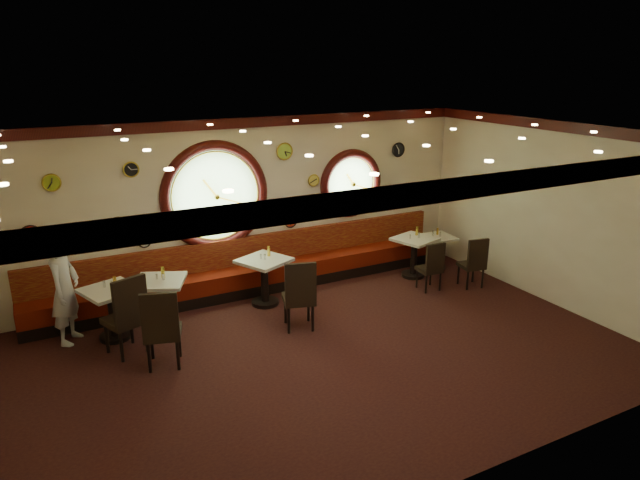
{
  "coord_description": "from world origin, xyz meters",
  "views": [
    {
      "loc": [
        -3.54,
        -6.63,
        4.17
      ],
      "look_at": [
        0.36,
        0.8,
        1.5
      ],
      "focal_mm": 32.0,
      "sensor_mm": 36.0,
      "label": 1
    }
  ],
  "objects": [
    {
      "name": "chair_c",
      "position": [
        0.04,
        0.89,
        0.67
      ],
      "size": [
        0.61,
        0.61,
        0.73
      ],
      "rotation": [
        0.0,
        0.0,
        -0.29
      ],
      "color": "black",
      "rests_on": "floor"
    },
    {
      "name": "porthole_right_frame",
      "position": [
        2.2,
        2.98,
        1.8
      ],
      "size": [
        1.38,
        0.18,
        1.38
      ],
      "primitive_type": "torus",
      "rotation": [
        1.57,
        0.0,
        0.0
      ],
      "color": "#350A09",
      "rests_on": "wall_back"
    },
    {
      "name": "table_c",
      "position": [
        -0.07,
        2.1,
        0.53
      ],
      "size": [
        1.02,
        1.02,
        0.85
      ],
      "color": "black",
      "rests_on": "floor"
    },
    {
      "name": "condiment_e_pepper",
      "position": [
        3.84,
        2.11,
        0.74
      ],
      "size": [
        0.03,
        0.03,
        0.09
      ],
      "primitive_type": "cylinder",
      "color": "silver",
      "rests_on": "table_e"
    },
    {
      "name": "wall_back",
      "position": [
        0.0,
        3.0,
        1.6
      ],
      "size": [
        9.0,
        0.02,
        3.2
      ],
      "primitive_type": "cube",
      "color": "beige",
      "rests_on": "floor"
    },
    {
      "name": "chair_e",
      "position": [
        3.74,
        0.97,
        0.57
      ],
      "size": [
        0.48,
        0.48,
        0.61
      ],
      "rotation": [
        0.0,
        0.0,
        -0.17
      ],
      "color": "black",
      "rests_on": "floor"
    },
    {
      "name": "condiment_a_salt",
      "position": [
        -2.71,
        2.08,
        0.89
      ],
      "size": [
        0.04,
        0.04,
        0.11
      ],
      "primitive_type": "cylinder",
      "color": "silver",
      "rests_on": "table_a"
    },
    {
      "name": "wall_clock_2",
      "position": [
        -2.3,
        2.96,
        1.5
      ],
      "size": [
        0.36,
        0.03,
        0.36
      ],
      "primitive_type": "cylinder",
      "rotation": [
        1.57,
        0.0,
        0.0
      ],
      "color": "yellow",
      "rests_on": "wall_back"
    },
    {
      "name": "condiment_a_bottle",
      "position": [
        -2.56,
        2.02,
        0.92
      ],
      "size": [
        0.05,
        0.05,
        0.17
      ],
      "primitive_type": "cylinder",
      "color": "gold",
      "rests_on": "table_a"
    },
    {
      "name": "condiment_d_pepper",
      "position": [
        3.16,
        1.95,
        0.86
      ],
      "size": [
        0.04,
        0.04,
        0.11
      ],
      "primitive_type": "cylinder",
      "color": "silver",
      "rests_on": "table_d"
    },
    {
      "name": "wall_clock_0",
      "position": [
        3.55,
        2.96,
        1.45
      ],
      "size": [
        0.34,
        0.03,
        0.34
      ],
      "primitive_type": "cylinder",
      "rotation": [
        1.57,
        0.0,
        0.0
      ],
      "color": "silver",
      "rests_on": "wall_back"
    },
    {
      "name": "molding_right",
      "position": [
        4.45,
        0.0,
        3.11
      ],
      "size": [
        0.1,
        6.0,
        0.18
      ],
      "primitive_type": "cube",
      "color": "#350A09",
      "rests_on": "wall_back"
    },
    {
      "name": "wall_right",
      "position": [
        4.5,
        0.0,
        1.6
      ],
      "size": [
        0.02,
        6.0,
        3.2
      ],
      "primitive_type": "cube",
      "color": "beige",
      "rests_on": "floor"
    },
    {
      "name": "wall_clock_6",
      "position": [
        0.75,
        2.96,
        2.55
      ],
      "size": [
        0.3,
        0.03,
        0.3
      ],
      "primitive_type": "cylinder",
      "rotation": [
        1.57,
        0.0,
        0.0
      ],
      "color": "#A4D442",
      "rests_on": "wall_back"
    },
    {
      "name": "condiment_b_pepper",
      "position": [
        -1.84,
        1.96,
        0.89
      ],
      "size": [
        0.04,
        0.04,
        0.11
      ],
      "primitive_type": "cylinder",
      "color": "#B9B8BD",
      "rests_on": "table_b"
    },
    {
      "name": "porthole_left_frame",
      "position": [
        -0.6,
        2.98,
        1.85
      ],
      "size": [
        1.98,
        0.18,
        1.98
      ],
      "primitive_type": "torus",
      "rotation": [
        1.57,
        0.0,
        0.0
      ],
      "color": "#350A09",
      "rests_on": "wall_back"
    },
    {
      "name": "condiment_d_bottle",
      "position": [
        3.24,
        2.12,
        0.89
      ],
      "size": [
        0.05,
        0.05,
        0.17
      ],
      "primitive_type": "cylinder",
      "color": "gold",
      "rests_on": "table_d"
    },
    {
      "name": "molding_back",
      "position": [
        0.0,
        2.95,
        3.11
      ],
      "size": [
        9.0,
        0.1,
        0.18
      ],
      "primitive_type": "cube",
      "color": "#350A09",
      "rests_on": "wall_back"
    },
    {
      "name": "banquette_base",
      "position": [
        0.0,
        2.72,
        0.1
      ],
      "size": [
        8.0,
        0.55,
        0.2
      ],
      "primitive_type": "cube",
      "color": "black",
      "rests_on": "floor"
    },
    {
      "name": "condiment_c_salt",
      "position": [
        -0.11,
        2.13,
        0.89
      ],
      "size": [
        0.03,
        0.03,
        0.09
      ],
      "primitive_type": "cylinder",
      "color": "silver",
      "rests_on": "table_c"
    },
    {
      "name": "wall_clock_5",
      "position": [
        1.35,
        2.96,
        1.95
      ],
      "size": [
        0.22,
        0.03,
        0.22
      ],
      "primitive_type": "cylinder",
      "rotation": [
        1.57,
        0.0,
        0.0
      ],
      "color": "#E5D34C",
      "rests_on": "wall_back"
    },
    {
      "name": "condiment_e_salt",
      "position": [
        3.74,
        2.22,
        0.75
      ],
      "size": [
        0.04,
        0.04,
        0.11
      ],
      "primitive_type": "cylinder",
      "color": "silver",
      "rests_on": "table_e"
    },
    {
      "name": "table_b",
      "position": [
        -1.89,
        1.99,
        0.53
      ],
      "size": [
        1.0,
        1.0,
        0.83
      ],
      "color": "black",
      "rests_on": "floor"
    },
    {
      "name": "condiment_b_bottle",
      "position": [
        -1.82,
        2.06,
        0.93
      ],
      "size": [
        0.06,
        0.06,
        0.18
      ],
      "primitive_type": "cylinder",
      "color": "gold",
      "rests_on": "table_b"
    },
    {
      "name": "chair_d",
      "position": [
        2.93,
        1.22,
        0.54
      ],
      "size": [
        0.42,
        0.42,
        0.59
      ],
      "rotation": [
        0.0,
        0.0,
        -0.06
      ],
      "color": "black",
      "rests_on": "floor"
    },
    {
      "name": "floor",
      "position": [
        0.0,
        0.0,
        0.0
      ],
      "size": [
        9.0,
        6.0,
        0.0
      ],
      "primitive_type": "cube",
      "color": "black",
      "rests_on": "ground"
    },
    {
      "name": "condiment_e_bottle",
      "position": [
        3.87,
        2.24,
        0.76
      ],
      "size": [
        0.04,
        0.04,
        0.14
      ],
      "primitive_type": "cylinder",
      "color": "gold",
      "rests_on": "table_e"
    },
    {
      "name": "condiment_c_bottle",
      "position": [
        0.08,
        2.21,
        0.94
      ],
      "size": [
        0.06,
        0.06,
        0.18
      ],
      "primitive_type": "cylinder",
      "color": "yellow",
      "rests_on": "table_c"
    },
    {
      "name": "wall_clock_3",
      "position": [
        -3.6,
        2.96,
        1.55
      ],
      "size": [
        0.32,
        0.03,
        0.32
      ],
      "primitive_type": "cylinder",
      "rotation": [
        1.57,
        0.0,
        0.0
      ],
      "color": "red",
      "rests_on": "wall_back"
    },
    {
      "name": "wall_front",
      "position": [
        0.0,
        -3.0,
        1.6
      ],
      "size": [
        9.0,
        0.02,
        3.2
      ],
      "primitive_type": "cube",
      "color": "beige",
      "rests_on": "floor"
    },
    {
      "name": "chair_b",
      "position": [
        -2.17,
        0.7,
        0.68
      ],
      "size": [
        0.62,
        0.62,
        0.73
      ],
      "rotation": [
        0.0,
        0.0,
        -0.3
      ],
      "color": "black",
      "rests_on": "floor"
    },
    {
      "name": "porthole_right_ring",
      "position": [
        2.2,
        2.95,
        1.8
      ],
      "size": [
        1.09,
        0.03,
        1.09
      ],
      "primitive_type": "torus",
      "rotation": [
        1.57,
        0.0,
        0.0
      ],
      "color": "gold",
      "rests_on": "wall_back"
    },
    {
      "name": "porthole_left_ring",
      "position": [
        -0.6,
        2.95,
        1.85
      ],
      "size": [
        1.61,
        0.03,
        1.61
      ],
      "primitive_type": "torus",
      "rotation": [
        1.57,
        0.0,
        0.0
      ],
      "color": "gold",
      "rests_on": "wall_back"
    },
    {
      "name": "porthole_right_glass",
      "position": [
        2.2,
        3.0,
        1.8
      ],
      "size": [
        1.1,
        0.02,
        1.1
      ],
      "primitive_type": "cylinder",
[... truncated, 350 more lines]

